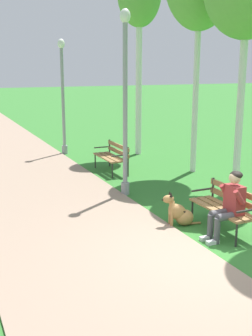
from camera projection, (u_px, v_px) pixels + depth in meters
The scene contains 7 objects.
ground_plane at pixel (219, 253), 7.05m from camera, with size 120.00×120.00×0.00m, color #33752D.
park_bench_near at pixel (226, 205), 7.91m from camera, with size 0.55×1.50×0.85m.
park_bench_mid at pixel (113, 155), 12.39m from camera, with size 0.55×1.50×0.85m.
person_seated_on_near_bench at pixel (229, 203), 7.49m from camera, with size 0.74×0.49×1.25m.
dog_shepherd at pixel (180, 213), 8.21m from camera, with size 0.82×0.37×0.71m.
lamp_post_near at pixel (125, 103), 9.77m from camera, with size 0.24×0.24×4.29m.
lamp_post_mid at pixel (63, 96), 14.61m from camera, with size 0.24×0.24×3.96m.
Camera 1 is at (-4.11, -5.30, 3.03)m, focal length 45.05 mm.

